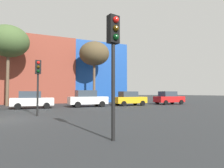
{
  "coord_description": "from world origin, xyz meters",
  "views": [
    {
      "loc": [
        1.26,
        -12.17,
        1.49
      ],
      "look_at": [
        9.3,
        6.14,
        2.43
      ],
      "focal_mm": 30.49,
      "sensor_mm": 36.0,
      "label": 1
    }
  ],
  "objects_px": {
    "parked_car_2": "(32,100)",
    "bare_tree_1": "(9,42)",
    "traffic_light_near_right": "(114,48)",
    "parked_car_3": "(87,99)",
    "parked_car_4": "(129,99)",
    "traffic_light_island": "(38,75)",
    "bare_tree_2": "(94,54)",
    "parked_car_5": "(169,98)"
  },
  "relations": [
    {
      "from": "parked_car_4",
      "to": "traffic_light_island",
      "type": "height_order",
      "value": "traffic_light_island"
    },
    {
      "from": "parked_car_2",
      "to": "traffic_light_near_right",
      "type": "relative_size",
      "value": 0.96
    },
    {
      "from": "parked_car_4",
      "to": "bare_tree_2",
      "type": "height_order",
      "value": "bare_tree_2"
    },
    {
      "from": "parked_car_2",
      "to": "parked_car_4",
      "type": "height_order",
      "value": "parked_car_4"
    },
    {
      "from": "parked_car_3",
      "to": "bare_tree_2",
      "type": "bearing_deg",
      "value": 64.69
    },
    {
      "from": "bare_tree_1",
      "to": "parked_car_5",
      "type": "bearing_deg",
      "value": -13.97
    },
    {
      "from": "parked_car_4",
      "to": "parked_car_5",
      "type": "height_order",
      "value": "parked_car_5"
    },
    {
      "from": "traffic_light_near_right",
      "to": "traffic_light_island",
      "type": "bearing_deg",
      "value": -177.91
    },
    {
      "from": "parked_car_3",
      "to": "bare_tree_2",
      "type": "relative_size",
      "value": 0.47
    },
    {
      "from": "traffic_light_near_right",
      "to": "bare_tree_1",
      "type": "xyz_separation_m",
      "value": [
        -4.69,
        19.05,
        4.45
      ]
    },
    {
      "from": "traffic_light_island",
      "to": "bare_tree_2",
      "type": "height_order",
      "value": "bare_tree_2"
    },
    {
      "from": "parked_car_2",
      "to": "traffic_light_island",
      "type": "height_order",
      "value": "traffic_light_island"
    },
    {
      "from": "parked_car_2",
      "to": "parked_car_4",
      "type": "bearing_deg",
      "value": 0.0
    },
    {
      "from": "parked_car_5",
      "to": "bare_tree_2",
      "type": "bearing_deg",
      "value": 147.53
    },
    {
      "from": "parked_car_2",
      "to": "parked_car_4",
      "type": "xyz_separation_m",
      "value": [
        10.64,
        0.0,
        0.0
      ]
    },
    {
      "from": "bare_tree_2",
      "to": "parked_car_2",
      "type": "bearing_deg",
      "value": -146.2
    },
    {
      "from": "parked_car_3",
      "to": "bare_tree_1",
      "type": "height_order",
      "value": "bare_tree_1"
    },
    {
      "from": "parked_car_4",
      "to": "bare_tree_2",
      "type": "distance_m",
      "value": 8.55
    },
    {
      "from": "parked_car_5",
      "to": "bare_tree_1",
      "type": "height_order",
      "value": "bare_tree_1"
    },
    {
      "from": "parked_car_5",
      "to": "parked_car_4",
      "type": "bearing_deg",
      "value": -180.0
    },
    {
      "from": "bare_tree_1",
      "to": "traffic_light_near_right",
      "type": "bearing_deg",
      "value": -76.16
    },
    {
      "from": "parked_car_2",
      "to": "parked_car_3",
      "type": "xyz_separation_m",
      "value": [
        5.49,
        0.0,
        0.06
      ]
    },
    {
      "from": "traffic_light_near_right",
      "to": "bare_tree_1",
      "type": "height_order",
      "value": "bare_tree_1"
    },
    {
      "from": "parked_car_4",
      "to": "bare_tree_1",
      "type": "xyz_separation_m",
      "value": [
        -13.16,
        4.73,
        6.55
      ]
    },
    {
      "from": "parked_car_4",
      "to": "bare_tree_2",
      "type": "bearing_deg",
      "value": 115.84
    },
    {
      "from": "parked_car_4",
      "to": "bare_tree_1",
      "type": "bearing_deg",
      "value": 160.24
    },
    {
      "from": "traffic_light_island",
      "to": "bare_tree_1",
      "type": "height_order",
      "value": "bare_tree_1"
    },
    {
      "from": "parked_car_2",
      "to": "bare_tree_1",
      "type": "xyz_separation_m",
      "value": [
        -2.52,
        4.73,
        6.56
      ]
    },
    {
      "from": "parked_car_4",
      "to": "traffic_light_near_right",
      "type": "relative_size",
      "value": 0.96
    },
    {
      "from": "parked_car_3",
      "to": "parked_car_4",
      "type": "bearing_deg",
      "value": 0.0
    },
    {
      "from": "parked_car_4",
      "to": "bare_tree_1",
      "type": "distance_m",
      "value": 15.44
    },
    {
      "from": "parked_car_2",
      "to": "traffic_light_near_right",
      "type": "distance_m",
      "value": 14.63
    },
    {
      "from": "parked_car_5",
      "to": "bare_tree_1",
      "type": "bearing_deg",
      "value": 166.03
    },
    {
      "from": "parked_car_2",
      "to": "bare_tree_1",
      "type": "height_order",
      "value": "bare_tree_1"
    },
    {
      "from": "parked_car_3",
      "to": "bare_tree_1",
      "type": "bearing_deg",
      "value": 149.46
    },
    {
      "from": "traffic_light_island",
      "to": "bare_tree_2",
      "type": "relative_size",
      "value": 0.42
    },
    {
      "from": "traffic_light_near_right",
      "to": "parked_car_4",
      "type": "bearing_deg",
      "value": 137.47
    },
    {
      "from": "bare_tree_2",
      "to": "traffic_light_island",
      "type": "bearing_deg",
      "value": -123.01
    },
    {
      "from": "parked_car_4",
      "to": "parked_car_5",
      "type": "bearing_deg",
      "value": 0.0
    },
    {
      "from": "parked_car_3",
      "to": "traffic_light_island",
      "type": "bearing_deg",
      "value": -128.43
    },
    {
      "from": "parked_car_4",
      "to": "traffic_light_island",
      "type": "distance_m",
      "value": 12.45
    },
    {
      "from": "parked_car_5",
      "to": "traffic_light_island",
      "type": "bearing_deg",
      "value": -157.85
    }
  ]
}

